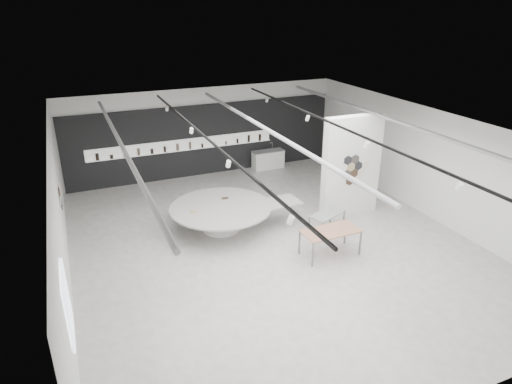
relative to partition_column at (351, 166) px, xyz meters
name	(u,v)px	position (x,y,z in m)	size (l,w,h in m)	color
room	(270,184)	(-3.59, -1.00, 0.27)	(12.02, 14.02, 3.82)	beige
back_wall_display	(204,140)	(-3.58, 5.94, -0.26)	(11.80, 0.27, 3.10)	black
partition_column	(351,166)	(0.00, 0.00, 0.00)	(2.20, 0.38, 3.60)	white
display_island	(223,214)	(-4.59, 0.54, -1.24)	(4.44, 3.53, 0.87)	white
sample_table_wood	(331,232)	(-2.17, -2.28, -1.04)	(1.76, 0.91, 0.82)	#A67356
sample_table_stone	(327,215)	(-1.45, -0.90, -1.21)	(1.40, 1.05, 0.64)	gray
kitchen_counter	(268,159)	(-0.69, 5.52, -1.38)	(1.47, 0.58, 1.15)	white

